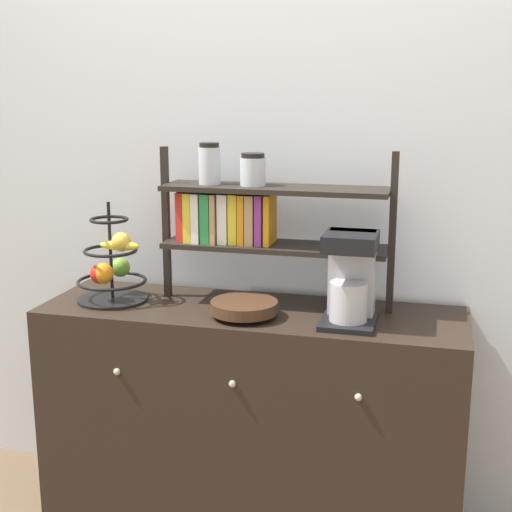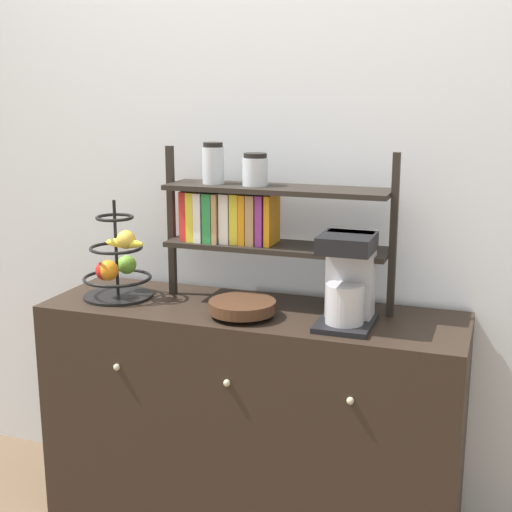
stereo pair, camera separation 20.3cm
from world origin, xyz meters
name	(u,v)px [view 2 (the right image)]	position (x,y,z in m)	size (l,w,h in m)	color
wall_back	(276,170)	(0.00, 0.50, 1.30)	(7.00, 0.05, 2.60)	silver
sideboard	(251,418)	(0.00, 0.23, 0.42)	(1.50, 0.47, 0.84)	black
coffee_maker	(348,279)	(0.35, 0.18, 0.99)	(0.18, 0.23, 0.31)	black
fruit_stand	(117,266)	(-0.52, 0.20, 0.96)	(0.26, 0.26, 0.37)	black
wooden_bowl	(242,307)	(0.00, 0.14, 0.87)	(0.23, 0.23, 0.06)	#422819
shelf_hutch	(248,212)	(-0.04, 0.32, 1.17)	(0.85, 0.20, 0.57)	black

